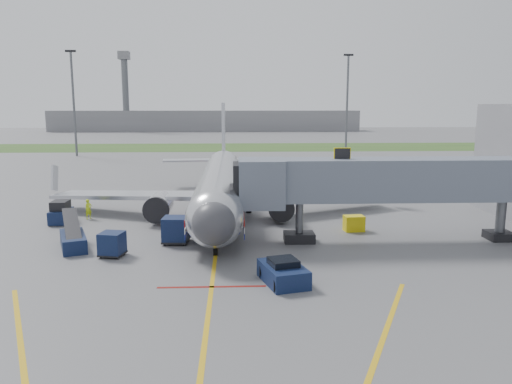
{
  "coord_description": "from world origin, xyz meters",
  "views": [
    {
      "loc": [
        1.31,
        -30.23,
        9.84
      ],
      "look_at": [
        2.97,
        8.07,
        3.2
      ],
      "focal_mm": 35.0,
      "sensor_mm": 36.0,
      "label": 1
    }
  ],
  "objects_px": {
    "airliner": "(221,185)",
    "baggage_tug": "(61,213)",
    "pushback_tug": "(283,273)",
    "ramp_worker": "(88,209)",
    "belt_loader": "(73,240)"
  },
  "relations": [
    {
      "from": "airliner",
      "to": "baggage_tug",
      "type": "relative_size",
      "value": 13.01
    },
    {
      "from": "airliner",
      "to": "pushback_tug",
      "type": "bearing_deg",
      "value": -77.97
    },
    {
      "from": "airliner",
      "to": "baggage_tug",
      "type": "xyz_separation_m",
      "value": [
        -13.49,
        -3.37,
        -1.8
      ]
    },
    {
      "from": "baggage_tug",
      "to": "ramp_worker",
      "type": "distance_m",
      "value": 2.37
    },
    {
      "from": "baggage_tug",
      "to": "belt_loader",
      "type": "bearing_deg",
      "value": -66.1
    },
    {
      "from": "belt_loader",
      "to": "ramp_worker",
      "type": "bearing_deg",
      "value": 99.48
    },
    {
      "from": "pushback_tug",
      "to": "ramp_worker",
      "type": "xyz_separation_m",
      "value": [
        -15.56,
        16.75,
        0.3
      ]
    },
    {
      "from": "pushback_tug",
      "to": "belt_loader",
      "type": "bearing_deg",
      "value": 151.71
    },
    {
      "from": "pushback_tug",
      "to": "airliner",
      "type": "bearing_deg",
      "value": 102.03
    },
    {
      "from": "airliner",
      "to": "ramp_worker",
      "type": "relative_size",
      "value": 20.18
    },
    {
      "from": "baggage_tug",
      "to": "ramp_worker",
      "type": "bearing_deg",
      "value": 35.31
    },
    {
      "from": "pushback_tug",
      "to": "baggage_tug",
      "type": "bearing_deg",
      "value": 138.67
    },
    {
      "from": "airliner",
      "to": "pushback_tug",
      "type": "height_order",
      "value": "airliner"
    },
    {
      "from": "airliner",
      "to": "belt_loader",
      "type": "relative_size",
      "value": 7.17
    },
    {
      "from": "pushback_tug",
      "to": "belt_loader",
      "type": "distance_m",
      "value": 15.92
    }
  ]
}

